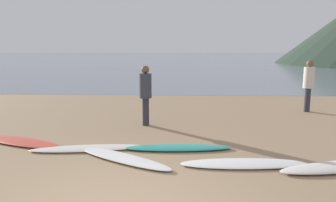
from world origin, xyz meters
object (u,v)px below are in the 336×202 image
(surfboard_1, at_px, (87,148))
(person_1, at_px, (145,90))
(person_0, at_px, (309,82))
(surfboard_3, at_px, (178,148))
(surfboard_4, at_px, (244,163))
(surfboard_0, at_px, (21,141))
(surfboard_2, at_px, (122,158))

(surfboard_1, relative_size, person_1, 1.44)
(person_0, bearing_deg, person_1, 10.62)
(surfboard_3, xyz_separation_m, surfboard_4, (1.28, -0.90, -0.01))
(surfboard_1, bearing_deg, person_1, 55.88)
(surfboard_0, bearing_deg, surfboard_1, 7.16)
(surfboard_2, height_order, person_0, person_0)
(surfboard_3, xyz_separation_m, person_1, (-0.95, 2.19, 0.98))
(surfboard_2, relative_size, surfboard_3, 1.02)
(surfboard_4, bearing_deg, surfboard_3, 141.90)
(person_0, bearing_deg, surfboard_0, 14.98)
(surfboard_3, height_order, person_1, person_1)
(person_0, height_order, person_1, person_0)
(person_0, bearing_deg, surfboard_4, 47.51)
(surfboard_1, height_order, surfboard_3, surfboard_3)
(surfboard_1, bearing_deg, surfboard_3, -6.45)
(surfboard_2, bearing_deg, surfboard_0, -169.83)
(surfboard_2, height_order, surfboard_4, surfboard_2)
(surfboard_3, distance_m, person_1, 2.58)
(surfboard_1, xyz_separation_m, person_0, (6.52, 4.44, 1.03))
(surfboard_3, bearing_deg, surfboard_2, -152.35)
(surfboard_0, bearing_deg, person_1, 54.91)
(surfboard_4, xyz_separation_m, person_0, (3.22, 5.25, 1.03))
(surfboard_3, xyz_separation_m, person_0, (4.50, 4.34, 1.02))
(surfboard_1, height_order, person_0, person_0)
(surfboard_3, distance_m, surfboard_4, 1.57)
(surfboard_0, distance_m, person_1, 3.48)
(surfboard_4, height_order, person_1, person_1)
(surfboard_1, distance_m, surfboard_4, 3.40)
(surfboard_2, bearing_deg, surfboard_3, 62.66)
(surfboard_0, relative_size, surfboard_2, 0.93)
(surfboard_3, bearing_deg, person_0, 40.67)
(surfboard_4, bearing_deg, surfboard_1, 163.33)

